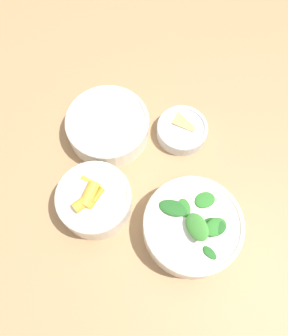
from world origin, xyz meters
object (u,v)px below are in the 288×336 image
object	(u,v)px
bowl_carrots	(95,200)
bowl_cookies	(182,130)
bowl_greens	(192,226)
bowl_beans_hotdog	(108,126)

from	to	relation	value
bowl_carrots	bowl_cookies	world-z (taller)	bowl_carrots
bowl_greens	bowl_beans_hotdog	world-z (taller)	bowl_greens
bowl_beans_hotdog	bowl_cookies	world-z (taller)	bowl_beans_hotdog
bowl_cookies	bowl_beans_hotdog	bearing A→B (deg)	75.91
bowl_greens	bowl_cookies	bearing A→B (deg)	-10.71
bowl_greens	bowl_cookies	distance (m)	0.23
bowl_carrots	bowl_cookies	size ratio (longest dim) A/B	1.31
bowl_carrots	bowl_cookies	bearing A→B (deg)	-60.33
bowl_beans_hotdog	bowl_greens	bearing A→B (deg)	-155.02
bowl_carrots	bowl_beans_hotdog	size ratio (longest dim) A/B	0.81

